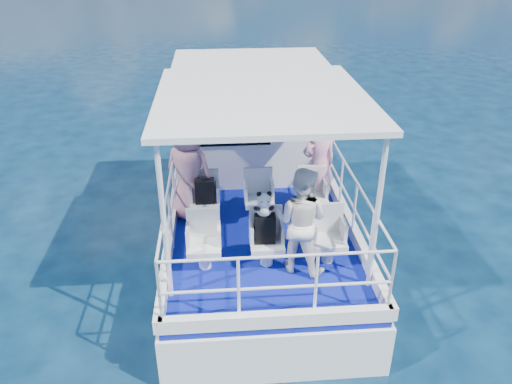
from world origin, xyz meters
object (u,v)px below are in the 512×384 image
at_px(passenger_stbd_aft, 301,221).
at_px(panda, 264,204).
at_px(passenger_port_fwd, 189,171).
at_px(backpack_center, 265,229).

relative_size(passenger_stbd_aft, panda, 4.30).
xyz_separation_m(passenger_port_fwd, passenger_stbd_aft, (1.59, -1.60, -0.06)).
relative_size(backpack_center, panda, 1.18).
bearing_deg(backpack_center, panda, -175.36).
distance_m(passenger_port_fwd, passenger_stbd_aft, 2.26).
bearing_deg(passenger_port_fwd, passenger_stbd_aft, 158.38).
bearing_deg(passenger_port_fwd, backpack_center, 150.87).
xyz_separation_m(passenger_stbd_aft, backpack_center, (-0.48, 0.14, -0.19)).
height_order(passenger_port_fwd, passenger_stbd_aft, passenger_port_fwd).
bearing_deg(panda, passenger_port_fwd, 127.05).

